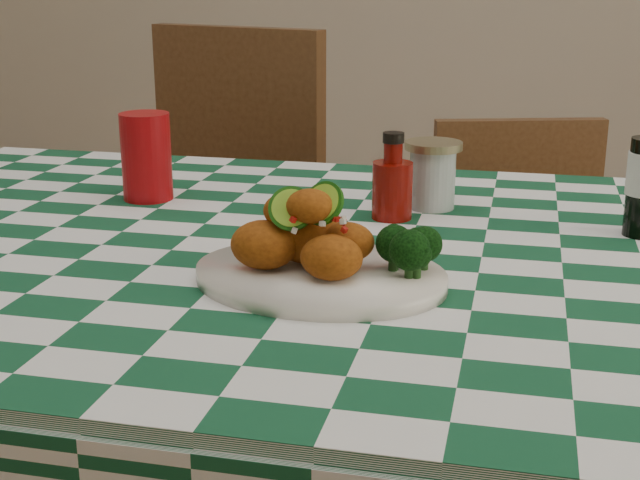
% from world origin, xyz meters
% --- Properties ---
extents(plate, '(0.33, 0.27, 0.02)m').
position_xyz_m(plate, '(0.02, -0.15, 0.80)').
color(plate, white).
rests_on(plate, dining_table).
extents(fried_chicken_pile, '(0.15, 0.11, 0.10)m').
position_xyz_m(fried_chicken_pile, '(0.01, -0.15, 0.85)').
color(fried_chicken_pile, '#9B490F').
rests_on(fried_chicken_pile, plate).
extents(broccoli_side, '(0.07, 0.07, 0.06)m').
position_xyz_m(broccoli_side, '(0.12, -0.14, 0.83)').
color(broccoli_side, black).
rests_on(broccoli_side, plate).
extents(red_tumbler, '(0.10, 0.10, 0.14)m').
position_xyz_m(red_tumbler, '(-0.35, 0.18, 0.86)').
color(red_tumbler, '#99080C').
rests_on(red_tumbler, dining_table).
extents(ketchup_bottle, '(0.06, 0.06, 0.13)m').
position_xyz_m(ketchup_bottle, '(0.06, 0.16, 0.85)').
color(ketchup_bottle, '#6A0A05').
rests_on(ketchup_bottle, dining_table).
extents(mason_jar, '(0.12, 0.12, 0.11)m').
position_xyz_m(mason_jar, '(0.11, 0.23, 0.84)').
color(mason_jar, '#B2BCBA').
rests_on(mason_jar, dining_table).
extents(wooden_chair_left, '(0.58, 0.60, 1.02)m').
position_xyz_m(wooden_chair_left, '(-0.49, 0.70, 0.51)').
color(wooden_chair_left, '#472814').
rests_on(wooden_chair_left, ground).
extents(wooden_chair_right, '(0.48, 0.49, 0.83)m').
position_xyz_m(wooden_chair_right, '(0.29, 0.69, 0.42)').
color(wooden_chair_right, '#472814').
rests_on(wooden_chair_right, ground).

